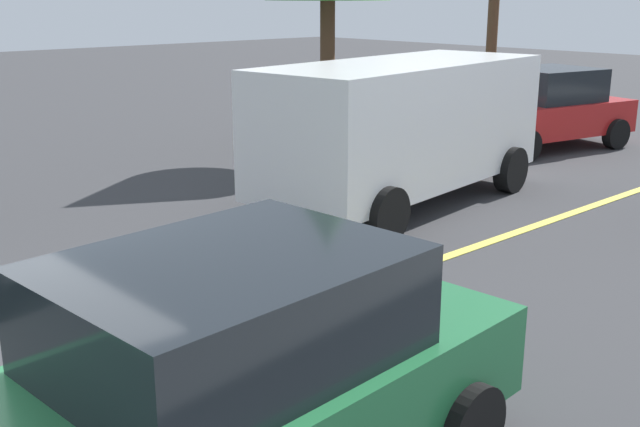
# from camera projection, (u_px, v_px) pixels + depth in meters

# --- Properties ---
(lane_marking_centre) EXTENTS (28.00, 0.16, 0.01)m
(lane_marking_centre) POSITION_uv_depth(u_px,v_px,m) (272.00, 317.00, 7.82)
(lane_marking_centre) COLOR #E0D14C
(white_van) EXTENTS (5.42, 2.80, 2.20)m
(white_van) POSITION_uv_depth(u_px,v_px,m) (401.00, 123.00, 11.79)
(white_van) COLOR white
(white_van) RESTS_ON ground_plane
(car_green_behind_van) EXTENTS (4.61, 2.31, 1.66)m
(car_green_behind_van) POSITION_uv_depth(u_px,v_px,m) (212.00, 390.00, 4.72)
(car_green_behind_van) COLOR #236B3D
(car_green_behind_van) RESTS_ON ground_plane
(car_red_far_lane) EXTENTS (4.15, 2.69, 1.68)m
(car_red_far_lane) POSITION_uv_depth(u_px,v_px,m) (543.00, 109.00, 16.34)
(car_red_far_lane) COLOR red
(car_red_far_lane) RESTS_ON ground_plane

